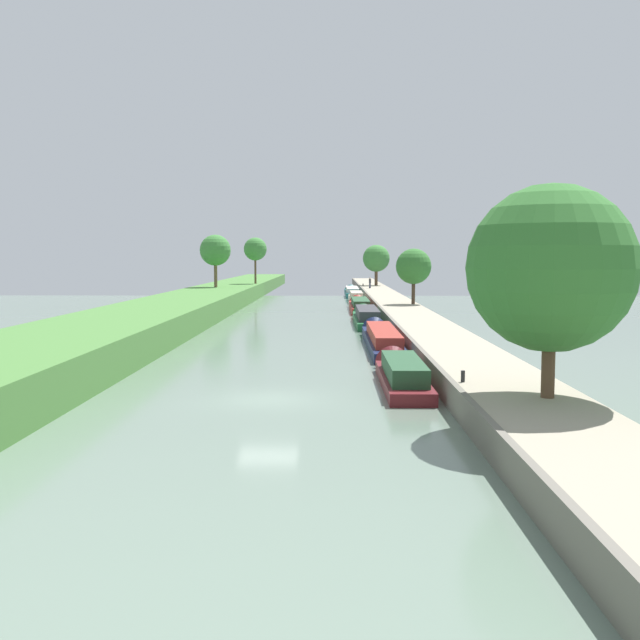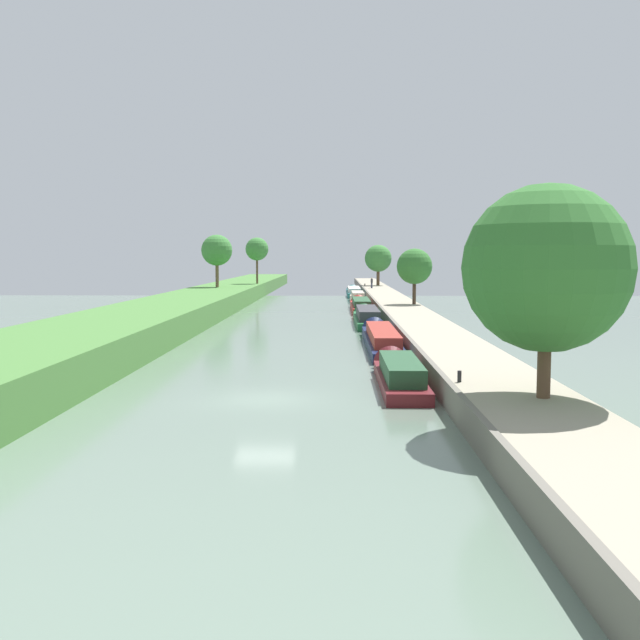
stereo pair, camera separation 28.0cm
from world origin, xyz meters
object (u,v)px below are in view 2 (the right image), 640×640
at_px(narrowboat_cream, 357,298).
at_px(person_walking, 372,282).
at_px(narrowboat_green, 367,317).
at_px(narrowboat_red, 361,305).
at_px(narrowboat_teal, 354,292).
at_px(narrowboat_navy, 381,338).
at_px(narrowboat_maroon, 399,373).
at_px(mooring_bollard_far, 365,285).
at_px(mooring_bollard_near, 459,376).

bearing_deg(narrowboat_cream, person_walking, 80.38).
height_order(narrowboat_green, narrowboat_red, narrowboat_green).
height_order(narrowboat_cream, person_walking, person_walking).
bearing_deg(narrowboat_teal, narrowboat_navy, -89.79).
height_order(narrowboat_navy, narrowboat_red, narrowboat_red).
bearing_deg(narrowboat_red, narrowboat_teal, 89.99).
xyz_separation_m(narrowboat_red, narrowboat_teal, (0.00, 30.24, -0.00)).
bearing_deg(person_walking, narrowboat_maroon, -91.95).
relative_size(narrowboat_red, narrowboat_teal, 0.94).
relative_size(narrowboat_maroon, mooring_bollard_far, 23.28).
bearing_deg(narrowboat_teal, mooring_bollard_far, 73.98).
distance_m(narrowboat_maroon, narrowboat_navy, 14.60).
xyz_separation_m(narrowboat_maroon, narrowboat_navy, (0.09, 14.60, 0.01)).
bearing_deg(narrowboat_teal, narrowboat_red, -90.01).
xyz_separation_m(narrowboat_teal, person_walking, (2.75, 0.21, 1.42)).
relative_size(narrowboat_navy, narrowboat_cream, 1.46).
bearing_deg(narrowboat_maroon, person_walking, 88.05).
relative_size(narrowboat_cream, person_walking, 6.99).
bearing_deg(mooring_bollard_far, narrowboat_maroon, -91.27).
bearing_deg(narrowboat_cream, mooring_bollard_far, 85.17).
bearing_deg(person_walking, narrowboat_red, -95.17).
bearing_deg(mooring_bollard_near, person_walking, 89.48).
xyz_separation_m(narrowboat_teal, mooring_bollard_near, (1.99, -82.49, 0.78)).
height_order(narrowboat_navy, mooring_bollard_far, mooring_bollard_far).
relative_size(narrowboat_red, narrowboat_cream, 1.30).
relative_size(narrowboat_green, person_walking, 8.77).
distance_m(narrowboat_green, person_walking, 46.29).
relative_size(narrowboat_green, narrowboat_red, 0.96).
relative_size(narrowboat_maroon, person_walking, 6.31).
relative_size(narrowboat_navy, person_walking, 10.22).
bearing_deg(mooring_bollard_far, narrowboat_teal, -106.02).
distance_m(narrowboat_navy, narrowboat_green, 16.20).
xyz_separation_m(narrowboat_red, narrowboat_cream, (0.11, 14.86, 0.01)).
bearing_deg(narrowboat_green, narrowboat_red, 89.96).
bearing_deg(mooring_bollard_far, narrowboat_cream, -94.83).
height_order(narrowboat_navy, narrowboat_cream, narrowboat_cream).
height_order(narrowboat_green, mooring_bollard_near, mooring_bollard_near).
distance_m(narrowboat_cream, mooring_bollard_near, 67.14).
xyz_separation_m(narrowboat_maroon, mooring_bollard_far, (1.86, 83.72, 0.81)).
distance_m(narrowboat_green, mooring_bollard_far, 52.96).
relative_size(narrowboat_maroon, narrowboat_green, 0.72).
height_order(narrowboat_cream, narrowboat_teal, narrowboat_cream).
distance_m(narrowboat_green, narrowboat_red, 15.74).
bearing_deg(narrowboat_red, person_walking, 84.83).
relative_size(narrowboat_maroon, narrowboat_teal, 0.65).
xyz_separation_m(narrowboat_navy, mooring_bollard_far, (1.77, 69.12, 0.80)).
bearing_deg(narrowboat_cream, narrowboat_maroon, -89.97).
bearing_deg(narrowboat_cream, narrowboat_red, -90.43).
bearing_deg(narrowboat_navy, narrowboat_cream, 90.14).
relative_size(narrowboat_navy, narrowboat_red, 1.12).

